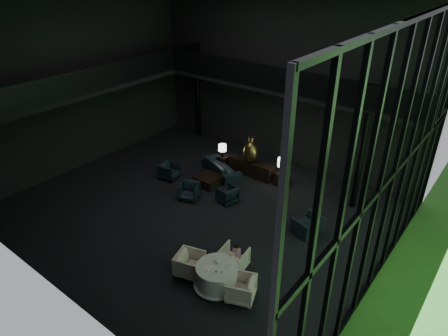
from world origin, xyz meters
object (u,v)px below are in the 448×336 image
Objects in this scene: dining_table at (217,277)px; bronze_urn at (251,152)px; lounge_armchair_south at (189,190)px; lounge_armchair_west at (169,170)px; table_lamp_left at (222,148)px; dining_chair_east at (241,287)px; table_lamp_right at (283,163)px; dining_chair_north at (234,257)px; coffee_table at (208,181)px; child at (237,252)px; sofa at (221,164)px; lounge_armchair_east at (227,194)px; side_table_left at (224,161)px; window_armchair at (309,224)px; console at (251,168)px; dining_chair_west at (190,262)px; side_table_right at (282,179)px.

bronze_urn is at bearing 116.55° from dining_table.
dining_table is at bearing -60.67° from lounge_armchair_south.
table_lamp_left is at bearing -36.77° from lounge_armchair_west.
table_lamp_right is at bearing 179.49° from dining_chair_east.
table_lamp_left is at bearing -56.91° from dining_chair_north.
coffee_table is 5.56m from child.
lounge_armchair_south is at bearing -28.51° from child.
dining_chair_north is (4.00, -2.23, 0.05)m from lounge_armchair_south.
sofa is at bearing -47.31° from child.
lounge_armchair_east is at bearing 8.00° from lounge_armchair_south.
dining_chair_east reaches higher than side_table_left.
side_table_left is at bearing -36.75° from sofa.
side_table_left is 8.03m from dining_table.
table_lamp_right reaches higher than coffee_table.
window_armchair is at bearing 76.69° from dining_table.
dining_table is (1.59, -6.50, -0.80)m from table_lamp_right.
child is (4.39, -4.76, 0.23)m from sofa.
sofa reaches higher than window_armchair.
console is at bearing -59.78° from child.
dining_chair_north is (1.52, -5.55, -0.67)m from table_lamp_right.
lounge_armchair_west is (-1.62, -1.77, -0.08)m from sofa.
console is 1.60m from side_table_left.
child is (4.21, -3.60, 0.51)m from coffee_table.
coffee_table is 5.63m from dining_chair_west.
dining_chair_east is (0.88, 0.03, 0.12)m from dining_table.
coffee_table is at bearing 18.07° from dining_chair_west.
side_table_left is 3.23m from lounge_armchair_east.
side_table_right is at bearing 2.34° from side_table_left.
lounge_armchair_west is (-4.38, -2.64, 0.12)m from side_table_right.
lounge_armchair_east is at bearing -159.47° from dining_chair_east.
window_armchair is at bearing -106.49° from child.
dining_chair_east is (0.94, -0.92, -0.01)m from dining_chair_north.
bronze_urn reaches higher than dining_table.
console is at bearing 5.17° from table_lamp_left.
dining_chair_north is 0.29m from child.
lounge_armchair_east is at bearing 156.84° from sofa.
child reaches higher than coffee_table.
lounge_armchair_west is at bearing -34.94° from dining_chair_north.
bronze_urn is 3.79m from lounge_armchair_west.
lounge_armchair_east is 0.73× the size of coffee_table.
table_lamp_right reaches higher than lounge_armchair_south.
side_table_right is at bearing 90.00° from table_lamp_right.
bronze_urn reaches higher than coffee_table.
dining_chair_east is at bearing -130.35° from lounge_armchair_west.
coffee_table is 5.47m from dining_chair_north.
lounge_armchair_south is (-2.48, -3.31, -0.72)m from table_lamp_right.
sofa is 6.70m from dining_chair_west.
lounge_armchair_east is 4.02m from dining_chair_north.
window_armchair is 1.05× the size of dining_chair_north.
table_lamp_left is 1.16× the size of child.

